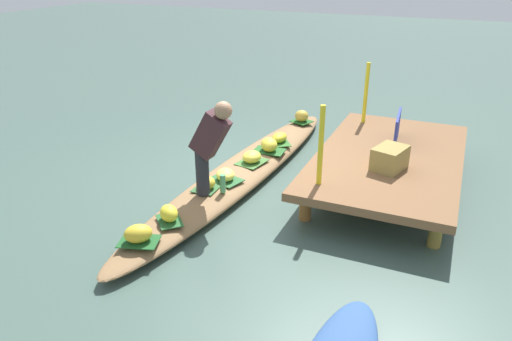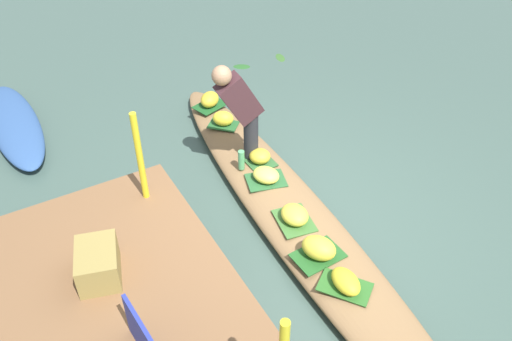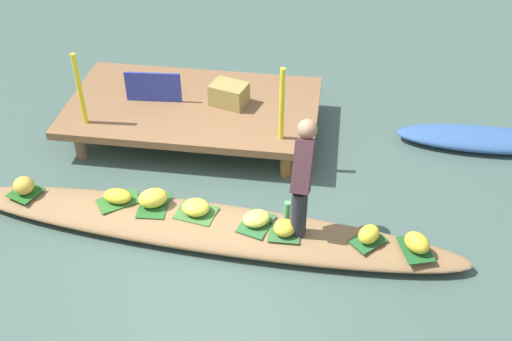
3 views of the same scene
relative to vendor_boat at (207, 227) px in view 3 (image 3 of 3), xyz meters
The scene contains 26 objects.
canal_water 0.10m from the vendor_boat, ahead, with size 40.00×40.00×0.00m, color #41594F.
dock_platform 1.97m from the vendor_boat, 106.61° to the left, with size 3.20×1.80×0.45m.
vendor_boat is the anchor object (origin of this frame).
moored_boat 3.77m from the vendor_boat, 33.77° to the left, with size 2.13×0.56×0.21m, color #335690.
leaf_mat_0 1.04m from the vendor_boat, behind, with size 0.44×0.27×0.01m, color #2E6727.
banana_bunch_0 1.05m from the vendor_boat, behind, with size 0.31×0.21×0.14m, color gold.
leaf_mat_1 0.64m from the vendor_boat, 166.55° to the left, with size 0.45×0.31×0.01m, color #245C24.
banana_bunch_1 0.67m from the vendor_boat, 166.55° to the left, with size 0.32×0.24×0.20m, color yellow.
leaf_mat_2 1.70m from the vendor_boat, ahead, with size 0.35×0.24×0.01m, color #255B2C.
banana_bunch_2 1.70m from the vendor_boat, ahead, with size 0.25×0.19×0.18m, color yellow.
leaf_mat_3 2.10m from the vendor_boat, behind, with size 0.32×0.30×0.01m, color #215C1E.
banana_bunch_3 2.11m from the vendor_boat, behind, with size 0.23×0.23×0.20m, color gold.
leaf_mat_4 0.54m from the vendor_boat, ahead, with size 0.40×0.30×0.01m, color #2C6233.
banana_bunch_4 0.56m from the vendor_boat, ahead, with size 0.29×0.23×0.15m, color #F9E757.
leaf_mat_5 0.19m from the vendor_boat, 147.30° to the left, with size 0.42×0.32×0.01m, color #3E7031.
banana_bunch_5 0.25m from the vendor_boat, 147.30° to the left, with size 0.30×0.25×0.16m, color yellow.
leaf_mat_6 2.17m from the vendor_boat, ahead, with size 0.39×0.28×0.01m, color #1D5424.
banana_bunch_6 2.18m from the vendor_boat, ahead, with size 0.28×0.22×0.18m, color gold.
leaf_mat_7 0.85m from the vendor_boat, ahead, with size 0.33×0.29×0.01m, color #316032.
banana_bunch_7 0.86m from the vendor_boat, ahead, with size 0.23×0.22×0.15m, color gold.
vendor_person 1.26m from the vendor_boat, ahead, with size 0.22×0.54×1.19m.
water_bottle 0.88m from the vendor_boat, ahead, with size 0.07×0.07×0.23m, color #56A96A.
market_banner 2.21m from the vendor_boat, 119.52° to the left, with size 0.71×0.03×0.40m, color #293697.
railing_post_west 2.31m from the vendor_boat, 144.22° to the left, with size 0.06×0.06×0.93m, color yellow.
railing_post_east 1.64m from the vendor_boat, 63.05° to the left, with size 0.06×0.06×0.93m, color yellow.
produce_crate 1.99m from the vendor_boat, 92.73° to the left, with size 0.44×0.32×0.28m, color olive.
Camera 3 is at (1.20, -4.76, 4.68)m, focal length 43.74 mm.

